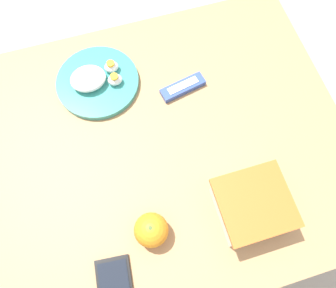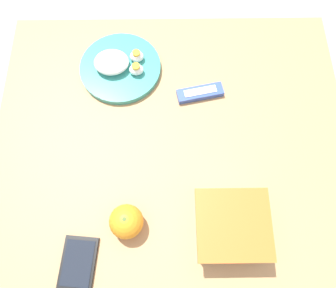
{
  "view_description": "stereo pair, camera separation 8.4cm",
  "coord_description": "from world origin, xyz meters",
  "px_view_note": "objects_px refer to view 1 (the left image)",
  "views": [
    {
      "loc": [
        0.1,
        0.31,
        1.53
      ],
      "look_at": [
        0.01,
        0.02,
        0.74
      ],
      "focal_mm": 35.0,
      "sensor_mm": 36.0,
      "label": 1
    },
    {
      "loc": [
        0.01,
        0.32,
        1.53
      ],
      "look_at": [
        0.01,
        0.02,
        0.74
      ],
      "focal_mm": 35.0,
      "sensor_mm": 36.0,
      "label": 2
    }
  ],
  "objects_px": {
    "food_container": "(251,206)",
    "rice_plate": "(96,81)",
    "cell_phone": "(115,285)",
    "candy_bar": "(183,87)",
    "orange_fruit": "(151,230)"
  },
  "relations": [
    {
      "from": "orange_fruit",
      "to": "rice_plate",
      "type": "bearing_deg",
      "value": -85.09
    },
    {
      "from": "cell_phone",
      "to": "orange_fruit",
      "type": "bearing_deg",
      "value": -141.71
    },
    {
      "from": "food_container",
      "to": "orange_fruit",
      "type": "bearing_deg",
      "value": -3.36
    },
    {
      "from": "orange_fruit",
      "to": "cell_phone",
      "type": "height_order",
      "value": "orange_fruit"
    },
    {
      "from": "rice_plate",
      "to": "cell_phone",
      "type": "relative_size",
      "value": 1.83
    },
    {
      "from": "rice_plate",
      "to": "food_container",
      "type": "bearing_deg",
      "value": 121.5
    },
    {
      "from": "rice_plate",
      "to": "orange_fruit",
      "type": "bearing_deg",
      "value": 94.91
    },
    {
      "from": "food_container",
      "to": "cell_phone",
      "type": "xyz_separation_m",
      "value": [
        0.36,
        0.08,
        -0.03
      ]
    },
    {
      "from": "food_container",
      "to": "orange_fruit",
      "type": "height_order",
      "value": "food_container"
    },
    {
      "from": "rice_plate",
      "to": "cell_phone",
      "type": "xyz_separation_m",
      "value": [
        0.08,
        0.53,
        -0.01
      ]
    },
    {
      "from": "food_container",
      "to": "candy_bar",
      "type": "height_order",
      "value": "food_container"
    },
    {
      "from": "candy_bar",
      "to": "cell_phone",
      "type": "distance_m",
      "value": 0.54
    },
    {
      "from": "cell_phone",
      "to": "candy_bar",
      "type": "bearing_deg",
      "value": -124.29
    },
    {
      "from": "orange_fruit",
      "to": "candy_bar",
      "type": "bearing_deg",
      "value": -118.18
    },
    {
      "from": "food_container",
      "to": "rice_plate",
      "type": "bearing_deg",
      "value": -58.5
    }
  ]
}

